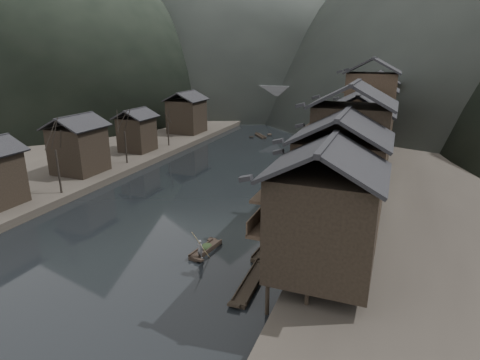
% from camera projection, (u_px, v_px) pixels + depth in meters
% --- Properties ---
extents(water, '(300.00, 300.00, 0.00)m').
position_uv_depth(water, '(169.00, 226.00, 42.43)').
color(water, black).
rests_on(water, ground).
extents(left_bank, '(40.00, 200.00, 1.20)m').
position_uv_depth(left_bank, '(126.00, 131.00, 89.81)').
color(left_bank, '#2D2823').
rests_on(left_bank, ground).
extents(stilt_houses, '(9.00, 67.60, 17.03)m').
position_uv_depth(stilt_houses, '(363.00, 123.00, 51.29)').
color(stilt_houses, black).
rests_on(stilt_houses, ground).
extents(left_houses, '(8.10, 53.20, 8.73)m').
position_uv_depth(left_houses, '(122.00, 128.00, 65.61)').
color(left_houses, black).
rests_on(left_houses, left_bank).
extents(bare_trees, '(3.89, 44.20, 7.78)m').
position_uv_depth(bare_trees, '(76.00, 141.00, 51.65)').
color(bare_trees, black).
rests_on(bare_trees, left_bank).
extents(moored_sampans, '(2.92, 74.28, 0.47)m').
position_uv_depth(moored_sampans, '(326.00, 169.00, 62.00)').
color(moored_sampans, black).
rests_on(moored_sampans, water).
extents(midriver_boats, '(15.87, 22.87, 0.45)m').
position_uv_depth(midriver_boats, '(278.00, 148.00, 75.93)').
color(midriver_boats, black).
rests_on(midriver_boats, water).
extents(stone_bridge, '(40.00, 6.00, 9.00)m').
position_uv_depth(stone_bridge, '(311.00, 101.00, 104.68)').
color(stone_bridge, '#4C4C4F').
rests_on(stone_bridge, ground).
extents(hero_sampan, '(1.54, 4.57, 0.43)m').
position_uv_depth(hero_sampan, '(206.00, 249.00, 37.04)').
color(hero_sampan, black).
rests_on(hero_sampan, water).
extents(cargo_heap, '(0.99, 1.30, 0.60)m').
position_uv_depth(cargo_heap, '(206.00, 243.00, 37.07)').
color(cargo_heap, black).
rests_on(cargo_heap, hero_sampan).
extents(boatman, '(0.71, 0.55, 1.73)m').
position_uv_depth(boatman, '(200.00, 247.00, 35.24)').
color(boatman, '#5D5D60').
rests_on(boatman, hero_sampan).
extents(bamboo_pole, '(1.14, 1.63, 3.39)m').
position_uv_depth(bamboo_pole, '(201.00, 220.00, 34.38)').
color(bamboo_pole, '#8C7A51').
rests_on(bamboo_pole, boatman).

